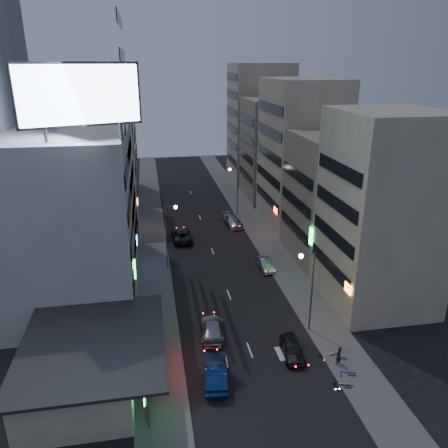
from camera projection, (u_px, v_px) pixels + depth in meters
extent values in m
plane|color=black|center=(261.00, 380.00, 35.29)|extent=(180.00, 180.00, 0.00)
cube|color=#4C4C4F|center=(153.00, 244.00, 61.65)|extent=(4.00, 120.00, 0.12)
cube|color=#4C4C4F|center=(262.00, 236.00, 64.27)|extent=(4.00, 120.00, 0.12)
cube|color=#C0B297|center=(82.00, 366.00, 34.22)|extent=(8.00, 12.00, 3.60)
cube|color=black|center=(93.00, 343.00, 33.71)|extent=(11.00, 13.00, 0.25)
cube|color=black|center=(147.00, 345.00, 34.60)|extent=(0.12, 4.00, 0.90)
cube|color=#FF1E14|center=(148.00, 345.00, 34.62)|extent=(0.04, 3.70, 0.70)
cube|color=#B7B7B2|center=(67.00, 209.00, 47.83)|extent=(14.00, 24.00, 18.00)
cube|color=#C0B297|center=(382.00, 212.00, 43.95)|extent=(10.00, 11.00, 20.00)
cube|color=gray|center=(337.00, 198.00, 55.34)|extent=(11.00, 12.00, 16.00)
cube|color=#C0B297|center=(301.00, 154.00, 66.21)|extent=(10.00, 14.00, 22.00)
cube|color=#B7B7B2|center=(100.00, 155.00, 70.80)|extent=(11.00, 10.00, 20.00)
cube|color=gray|center=(105.00, 155.00, 83.59)|extent=(12.00, 10.00, 15.00)
cube|color=gray|center=(275.00, 149.00, 80.84)|extent=(11.00, 12.00, 18.00)
cube|color=#C0B297|center=(260.00, 123.00, 92.79)|extent=(12.00, 12.00, 24.00)
cylinder|color=#595B60|center=(45.00, 133.00, 35.37)|extent=(0.30, 0.30, 1.50)
cylinder|color=#595B60|center=(121.00, 131.00, 36.35)|extent=(0.30, 0.30, 1.50)
cube|color=black|center=(80.00, 95.00, 34.83)|extent=(9.52, 3.75, 5.00)
cube|color=#B5D2F2|center=(80.00, 95.00, 34.65)|extent=(9.04, 3.34, 4.60)
cylinder|color=#595B60|center=(312.00, 292.00, 40.43)|extent=(0.16, 0.16, 8.00)
cylinder|color=#595B60|center=(307.00, 255.00, 38.95)|extent=(1.40, 0.10, 0.10)
sphere|color=#FFD88C|center=(301.00, 256.00, 38.89)|extent=(0.44, 0.44, 0.44)
cylinder|color=#595B60|center=(166.00, 237.00, 53.13)|extent=(0.16, 0.16, 8.00)
cylinder|color=#595B60|center=(171.00, 207.00, 51.88)|extent=(1.40, 0.10, 0.10)
sphere|color=#FFD88C|center=(176.00, 207.00, 52.02)|extent=(0.44, 0.44, 0.44)
cylinder|color=#595B60|center=(237.00, 192.00, 71.80)|extent=(0.16, 0.16, 8.00)
cylinder|color=#595B60|center=(233.00, 169.00, 70.33)|extent=(1.40, 0.10, 0.10)
sphere|color=#FFD88C|center=(230.00, 169.00, 70.27)|extent=(0.44, 0.44, 0.44)
imported|color=black|center=(292.00, 348.00, 38.02)|extent=(2.11, 4.37, 1.44)
imported|color=#989AA0|center=(265.00, 264.00, 54.02)|extent=(1.46, 3.98, 1.30)
imported|color=black|center=(182.00, 235.00, 62.82)|extent=(2.78, 5.87, 1.62)
imported|color=#A1A5A9|center=(233.00, 221.00, 68.42)|extent=(2.72, 5.56, 1.56)
imported|color=navy|center=(216.00, 372.00, 34.99)|extent=(2.36, 5.11, 1.62)
imported|color=#A1A2A9|center=(213.00, 328.00, 40.87)|extent=(2.70, 5.29, 1.47)
imported|color=black|center=(339.00, 356.00, 36.71)|extent=(0.74, 0.66, 1.69)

